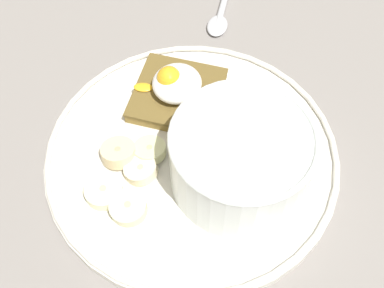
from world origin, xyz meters
TOP-DOWN VIEW (x-y plane):
  - ground_plane at (0.00, 0.00)cm, footprint 120.00×120.00cm
  - plate at (0.00, 0.00)cm, footprint 29.25×29.25cm
  - oatmeal_bowl at (0.78, -5.11)cm, footprint 13.35×13.35cm
  - toast_slice at (4.62, 5.59)cm, footprint 11.70×11.70cm
  - poached_egg at (4.52, 5.75)cm, footprint 5.56×6.76cm
  - banana_slice_front at (-4.68, 2.62)cm, footprint 3.90×3.99cm
  - banana_slice_left at (-8.63, 3.76)cm, footprint 4.42×4.39cm
  - banana_slice_back at (-4.66, 5.52)cm, footprint 4.97×4.99cm
  - banana_slice_right at (-2.43, 3.40)cm, footprint 4.60×4.63cm
  - banana_slice_inner at (-8.52, 0.76)cm, footprint 4.26×4.16cm
  - spoon at (19.22, 10.45)cm, footprint 12.06×6.88cm

SIDE VIEW (x-z plane):
  - ground_plane at x=0.00cm, z-range 0.00..2.00cm
  - spoon at x=19.22cm, z-range 2.00..2.80cm
  - plate at x=0.00cm, z-range 2.00..3.60cm
  - banana_slice_right at x=-2.43cm, z-range 2.87..4.40cm
  - banana_slice_front at x=-4.68cm, z-range 2.87..4.41cm
  - banana_slice_left at x=-8.63cm, z-range 2.97..4.35cm
  - toast_slice at x=4.62cm, z-range 3.08..4.44cm
  - banana_slice_inner at x=-8.52cm, z-range 2.91..4.66cm
  - banana_slice_back at x=-4.66cm, z-range 2.86..4.78cm
  - poached_egg at x=4.52cm, z-range 4.07..7.36cm
  - oatmeal_bowl at x=0.78cm, z-range 3.10..10.13cm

